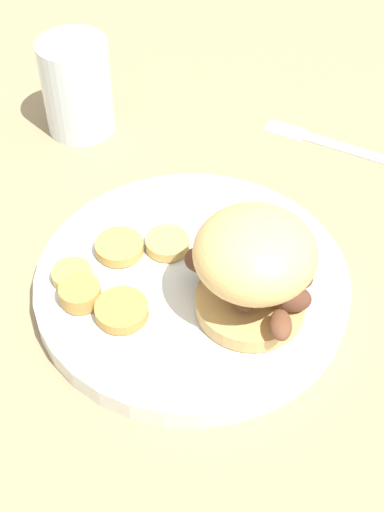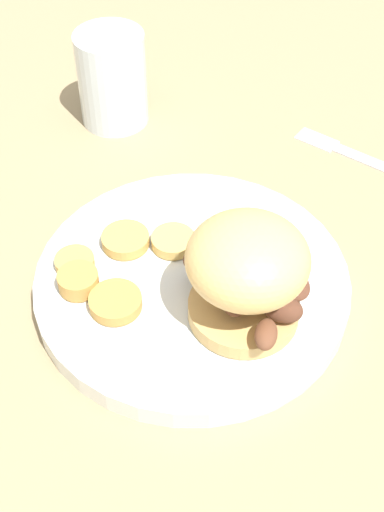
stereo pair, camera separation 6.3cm
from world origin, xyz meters
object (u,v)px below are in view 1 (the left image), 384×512
at_px(dinner_plate, 192,282).
at_px(sandwich, 255,265).
at_px(drinking_glass, 77,87).
at_px(fork, 331,143).

bearing_deg(dinner_plate, sandwich, 84.34).
distance_m(dinner_plate, sandwich, 0.09).
xyz_separation_m(sandwich, drinking_glass, (-0.16, -0.31, -0.02)).
height_order(dinner_plate, sandwich, sandwich).
bearing_deg(sandwich, dinner_plate, -95.66).
bearing_deg(drinking_glass, dinner_plate, 58.25).
bearing_deg(drinking_glass, sandwich, 62.95).
bearing_deg(dinner_plate, drinking_glass, -121.75).
height_order(sandwich, fork, sandwich).
height_order(sandwich, drinking_glass, sandwich).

